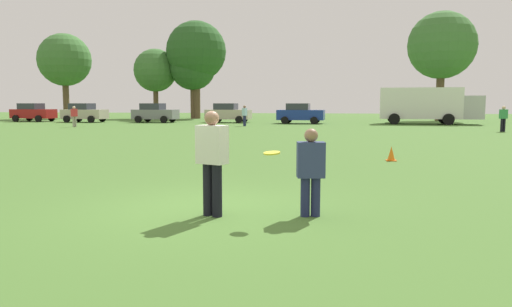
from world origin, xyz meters
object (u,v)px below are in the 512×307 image
at_px(player_thrower, 212,157).
at_px(frisbee, 272,153).
at_px(parked_car_mid_right, 228,113).
at_px(parked_car_near_right, 300,113).
at_px(parked_car_mid_left, 84,113).
at_px(bystander_field_marshal, 74,115).
at_px(bystander_sideline_watcher, 503,117).
at_px(traffic_cone, 391,154).
at_px(parked_car_center, 155,113).
at_px(parked_car_near_left, 33,112).
at_px(box_truck, 428,104).
at_px(bystander_far_jogger, 245,114).
at_px(player_defender, 311,168).

xyz_separation_m(player_thrower, frisbee, (1.03, -0.18, 0.11)).
distance_m(parked_car_mid_right, parked_car_near_right, 7.02).
relative_size(parked_car_mid_left, bystander_field_marshal, 2.65).
xyz_separation_m(parked_car_mid_left, bystander_field_marshal, (4.04, -8.75, -0.01)).
height_order(frisbee, bystander_sideline_watcher, bystander_sideline_watcher).
height_order(traffic_cone, parked_car_center, parked_car_center).
bearing_deg(player_thrower, traffic_cone, 65.53).
bearing_deg(parked_car_mid_left, bystander_sideline_watcher, -15.53).
distance_m(frisbee, bystander_field_marshal, 33.05).
bearing_deg(parked_car_mid_right, parked_car_mid_left, -174.27).
bearing_deg(parked_car_near_right, parked_car_center, 179.25).
distance_m(parked_car_mid_left, parked_car_mid_right, 14.02).
bearing_deg(parked_car_near_left, box_truck, 0.48).
relative_size(traffic_cone, parked_car_center, 0.11).
relative_size(parked_car_center, bystander_far_jogger, 2.58).
relative_size(player_defender, parked_car_mid_right, 0.34).
bearing_deg(frisbee, bystander_sideline_watcher, 65.70).
relative_size(parked_car_center, bystander_sideline_watcher, 2.57).
bearing_deg(bystander_far_jogger, bystander_field_marshal, -164.62).
relative_size(frisbee, bystander_sideline_watcher, 0.16).
distance_m(frisbee, parked_car_near_right, 36.19).
distance_m(parked_car_mid_left, bystander_sideline_watcher, 36.19).
distance_m(traffic_cone, parked_car_near_left, 42.26).
bearing_deg(box_truck, parked_car_near_left, -179.52).
bearing_deg(parked_car_center, parked_car_mid_right, 6.97).
bearing_deg(box_truck, frisbee, -103.64).
height_order(player_thrower, bystander_far_jogger, player_thrower).
xyz_separation_m(parked_car_center, bystander_sideline_watcher, (27.88, -10.24, 0.02)).
height_order(traffic_cone, parked_car_mid_left, parked_car_mid_left).
bearing_deg(traffic_cone, parked_car_mid_right, 112.72).
bearing_deg(parked_car_mid_left, parked_car_near_left, 173.51).
bearing_deg(bystander_sideline_watcher, frisbee, -114.30).
height_order(player_thrower, parked_car_near_left, parked_car_near_left).
relative_size(traffic_cone, parked_car_mid_right, 0.11).
distance_m(parked_car_near_left, parked_car_mid_left, 5.93).
height_order(parked_car_mid_right, bystander_sideline_watcher, parked_car_mid_right).
distance_m(player_thrower, parked_car_center, 39.15).
height_order(player_defender, parked_car_center, parked_car_center).
height_order(parked_car_mid_left, parked_car_near_right, same).
bearing_deg(player_defender, parked_car_near_right, 94.49).
xyz_separation_m(frisbee, traffic_cone, (2.81, 8.60, -0.88)).
xyz_separation_m(parked_car_mid_right, bystander_sideline_watcher, (20.92, -11.09, 0.02)).
distance_m(frisbee, parked_car_center, 39.72).
bearing_deg(parked_car_mid_right, bystander_field_marshal, -134.31).
relative_size(parked_car_mid_left, parked_car_mid_right, 1.00).
bearing_deg(bystander_far_jogger, traffic_cone, -67.53).
relative_size(frisbee, parked_car_near_right, 0.06).
xyz_separation_m(parked_car_center, box_truck, (25.02, 0.44, 0.83)).
bearing_deg(parked_car_mid_left, player_thrower, -58.18).
xyz_separation_m(traffic_cone, bystander_field_marshal, (-21.87, 18.41, 0.69)).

